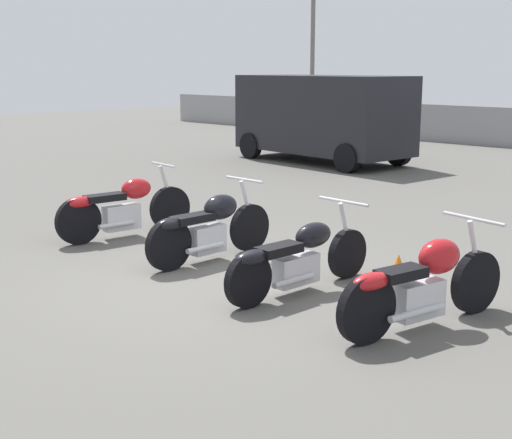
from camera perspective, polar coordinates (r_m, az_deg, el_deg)
The scene contains 8 objects.
ground_plane at distance 8.43m, azimuth -2.89°, elevation -4.93°, with size 60.00×60.00×0.00m, color #5B5954.
light_pole_right at distance 26.62m, azimuth 4.59°, elevation 15.73°, with size 0.70×0.35×6.98m.
motorcycle_slot_0 at distance 10.64m, azimuth -10.59°, elevation 0.92°, with size 0.65×2.18×1.04m.
motorcycle_slot_1 at distance 9.20m, azimuth -3.76°, elevation -0.63°, with size 0.69×2.03×1.02m.
motorcycle_slot_2 at distance 7.90m, azimuth 3.37°, elevation -3.11°, with size 0.73×2.19×0.96m.
motorcycle_slot_3 at distance 7.01m, azimuth 13.20°, elevation -5.04°, with size 0.77×2.13×1.01m.
parked_van at distance 18.90m, azimuth 5.33°, elevation 8.36°, with size 4.93×2.50×2.25m.
traffic_cone_near at distance 8.38m, azimuth 11.30°, elevation -3.96°, with size 0.30×0.30×0.37m.
Camera 1 is at (5.97, -5.42, 2.47)m, focal length 50.00 mm.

